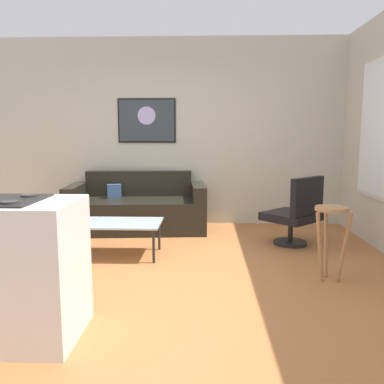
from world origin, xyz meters
The scene contains 7 objects.
ground centered at (0.00, 0.00, -0.02)m, with size 6.40×6.40×0.04m, color #AC6938.
back_wall centered at (0.00, 2.42, 1.40)m, with size 6.40×0.05×2.80m, color beige.
couch centered at (-0.45, 1.92, 0.29)m, with size 2.00×1.05×0.83m.
coffee_table centered at (-0.48, 0.65, 0.36)m, with size 1.02×0.61×0.39m.
armchair centered at (1.65, 1.15, 0.41)m, with size 0.81×0.81×0.86m.
bar_stool centered at (1.71, -0.05, 0.53)m, with size 0.35×0.34×0.70m.
wall_painting centered at (-0.36, 2.38, 1.58)m, with size 0.88×0.03×0.66m.
Camera 1 is at (0.54, -3.77, 1.37)m, focal length 37.82 mm.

